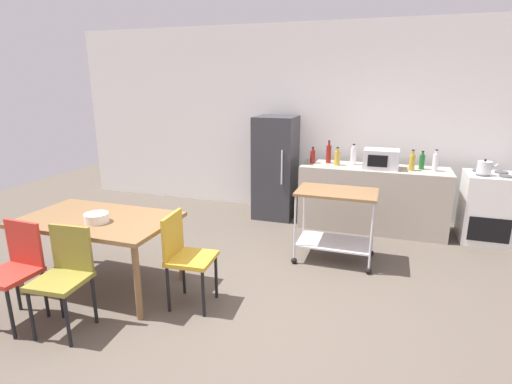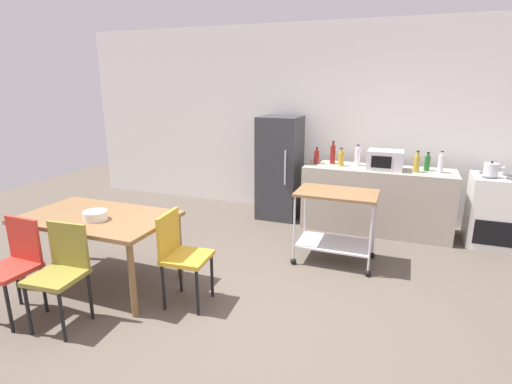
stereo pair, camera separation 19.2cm
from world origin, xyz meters
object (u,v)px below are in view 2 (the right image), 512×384
Objects in this scene: bottle_sparkling_water at (357,156)px; microwave at (385,160)px; bottle_vinegar at (333,154)px; bottle_soda at (441,164)px; bottle_hot_sauce at (341,158)px; chair_red at (15,262)px; chair_olive at (61,268)px; refrigerator at (280,168)px; stove_oven at (494,211)px; bottle_sesame_oil at (317,157)px; bottle_wine at (417,163)px; dining_table at (98,223)px; fruit_bowl at (95,216)px; chair_mustard at (181,252)px; bottle_olive_oil at (427,163)px; kettle at (491,170)px; kitchen_cart at (336,215)px.

microwave is (0.38, -0.13, 0.00)m from bottle_sparkling_water.
bottle_soda is (1.42, -0.09, -0.02)m from bottle_vinegar.
bottle_hot_sauce is at bearing -154.61° from bottle_sparkling_water.
microwave is at bearing 50.60° from chair_red.
chair_red is 4.27m from bottle_sparkling_water.
refrigerator is (0.86, 3.41, 0.26)m from chair_olive.
microwave reaches higher than bottle_hot_sauce.
bottle_sesame_oil is at bearing -179.84° from stove_oven.
stove_oven is at bearing 37.01° from chair_olive.
bottle_wine is at bearing -166.84° from bottle_soda.
dining_table is at bearing -135.19° from microwave.
bottle_sparkling_water is (2.50, 3.42, 0.51)m from chair_red.
fruit_bowl is (-0.12, 0.57, 0.28)m from chair_olive.
dining_table is 3.29m from bottle_hot_sauce.
chair_olive is 4.30m from bottle_wine.
bottle_soda reaches higher than chair_olive.
bottle_olive_oil reaches higher than chair_mustard.
microwave is at bearing -2.74° from bottle_hot_sauce.
kitchen_cart is at bearing -145.66° from kettle.
refrigerator is at bearing 70.97° from fruit_bowl.
bottle_soda is (2.22, -0.10, 0.25)m from refrigerator.
bottle_sesame_oil reaches higher than fruit_bowl.
bottle_sesame_oil is at bearing 176.43° from bottle_wine.
bottle_olive_oil reaches higher than kitchen_cart.
kitchen_cart is 1.98× the size of microwave.
bottle_vinegar is 1.42m from bottle_soda.
bottle_hot_sauce is (-0.16, 1.20, 0.43)m from kitchen_cart.
dining_table is 3.31m from bottle_vinegar.
kettle is at bearing -7.69° from bottle_soda.
microwave is (0.59, -0.03, 0.03)m from bottle_hot_sauce.
fruit_bowl is at bearing -52.43° from dining_table.
bottle_vinegar reaches higher than bottle_wine.
bottle_olive_oil is (1.48, 0.05, 0.01)m from bottle_sesame_oil.
refrigerator reaches higher than bottle_olive_oil.
chair_red is 3.24m from kitchen_cart.
chair_mustard is at bearing -138.21° from kettle.
bottle_olive_oil is 4.13m from fruit_bowl.
chair_red is 3.10× the size of bottle_soda.
dining_table is at bearing -124.39° from bottle_vinegar.
bottle_sesame_oil is 1.48m from bottle_olive_oil.
chair_olive is 3.17× the size of bottle_wine.
bottle_sparkling_water is at bearing 87.81° from kitchen_cart.
bottle_hot_sauce is 3.32m from fruit_bowl.
dining_table is at bearing -129.27° from bottle_sparkling_water.
kitchen_cart is 1.38m from bottle_sparkling_water.
bottle_sparkling_water is at bearing 6.22° from bottle_sesame_oil.
kettle is at bearing -2.40° from bottle_sesame_oil.
bottle_sparkling_water is at bearing 169.38° from bottle_wine.
stove_oven is 2.20m from kitchen_cart.
bottle_wine is (1.92, -0.17, 0.24)m from refrigerator.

